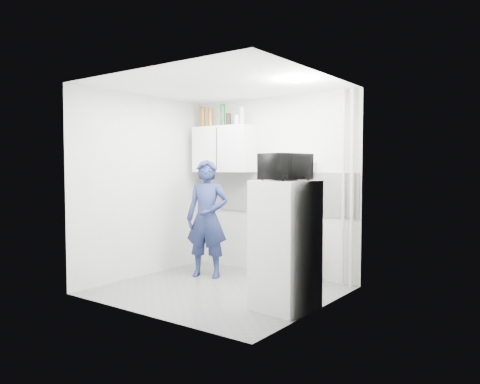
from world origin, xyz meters
The scene contains 23 objects.
floor centered at (0.00, 0.00, 0.00)m, with size 2.80×2.80×0.00m, color slate.
ceiling centered at (0.00, 0.00, 2.60)m, with size 2.80×2.80×0.00m, color white.
wall_back centered at (0.00, 1.25, 1.30)m, with size 2.80×2.80×0.00m, color silver.
wall_left centered at (-1.40, 0.00, 1.30)m, with size 2.60×2.60×0.00m, color silver.
wall_right centered at (1.40, 0.00, 1.30)m, with size 2.60×2.60×0.00m, color silver.
person centered at (-0.60, 0.49, 0.84)m, with size 0.61×0.40×1.68m, color #1A2349.
stove centered at (0.53, 1.00, 0.37)m, with size 0.47×0.47×0.75m, color #B7AEA1.
fridge centered at (1.10, -0.18, 0.71)m, with size 0.59×0.59×1.43m, color white.
stove_top centered at (0.53, 1.00, 0.76)m, with size 0.45×0.45×0.03m, color black.
saucepan centered at (0.46, 1.02, 0.83)m, with size 0.19×0.19×0.10m, color silver.
microwave centered at (1.10, -0.18, 1.57)m, with size 0.36×0.53×0.29m, color black.
bottle_a centered at (-1.18, 1.07, 2.37)m, with size 0.08×0.08×0.34m, color brown.
bottle_b centered at (-1.02, 1.07, 2.34)m, with size 0.08×0.08×0.29m, color brown.
bottle_d centered at (-0.77, 1.07, 2.37)m, with size 0.08×0.08×0.34m, color #144C1E.
canister_a centered at (-0.66, 1.07, 2.30)m, with size 0.08×0.08×0.20m, color black.
canister_b centered at (-0.50, 1.07, 2.28)m, with size 0.08×0.08×0.15m, color #B2B7BC.
bottle_e centered at (-0.40, 1.07, 2.33)m, with size 0.07×0.07×0.27m, color #B2B7BC.
upper_cabinet centered at (-0.75, 1.07, 1.85)m, with size 1.00×0.35×0.70m, color white.
range_hood centered at (0.45, 1.00, 1.57)m, with size 0.60×0.50×0.14m, color #B7AEA1.
backsplash centered at (0.00, 1.24, 1.20)m, with size 2.74×0.03×0.60m, color white.
pipe_a centered at (1.30, 1.17, 1.30)m, with size 0.05×0.05×2.60m, color #B7AEA1.
pipe_b centered at (1.18, 1.17, 1.30)m, with size 0.04×0.04×2.60m, color #B7AEA1.
ceiling_spot_fixture centered at (1.00, 0.20, 2.57)m, with size 0.10×0.10×0.02m, color white.
Camera 1 is at (3.72, -4.59, 1.57)m, focal length 35.00 mm.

